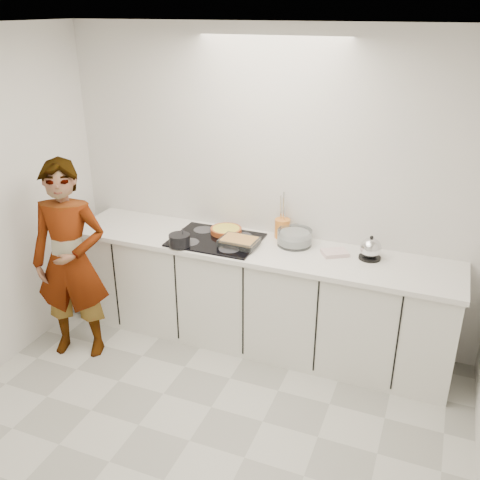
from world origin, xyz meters
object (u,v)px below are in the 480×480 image
at_px(utensil_crock, 282,228).
at_px(mixing_bowl, 295,238).
at_px(saucepan, 179,240).
at_px(hob, 216,240).
at_px(kettle, 370,249).
at_px(baking_dish, 239,241).
at_px(cook, 70,262).
at_px(tart_dish, 226,230).

bearing_deg(utensil_crock, mixing_bowl, -38.93).
distance_m(saucepan, mixing_bowl, 0.93).
height_order(hob, kettle, kettle).
bearing_deg(utensil_crock, baking_dish, -130.01).
bearing_deg(utensil_crock, cook, -147.99).
relative_size(hob, utensil_crock, 4.48).
bearing_deg(tart_dish, kettle, -1.33).
height_order(hob, mixing_bowl, mixing_bowl).
xyz_separation_m(saucepan, kettle, (1.46, 0.35, 0.02)).
bearing_deg(mixing_bowl, utensil_crock, 141.07).
relative_size(mixing_bowl, cook, 0.18).
bearing_deg(baking_dish, tart_dish, 135.39).
bearing_deg(baking_dish, kettle, 9.29).
relative_size(mixing_bowl, kettle, 1.55).
bearing_deg(saucepan, utensil_crock, 35.29).
xyz_separation_m(hob, baking_dish, (0.22, -0.04, 0.04)).
xyz_separation_m(kettle, cook, (-2.23, -0.77, -0.16)).
bearing_deg(hob, tart_dish, 79.96).
bearing_deg(baking_dish, saucepan, -157.26).
bearing_deg(hob, baking_dish, -10.46).
distance_m(hob, saucepan, 0.32).
height_order(hob, cook, cook).
relative_size(hob, tart_dish, 2.19).
height_order(kettle, utensil_crock, kettle).
height_order(utensil_crock, cook, cook).
bearing_deg(mixing_bowl, cook, -153.46).
bearing_deg(kettle, hob, -174.25).
bearing_deg(mixing_bowl, kettle, -3.20).
height_order(tart_dish, saucepan, saucepan).
xyz_separation_m(baking_dish, mixing_bowl, (0.41, 0.20, 0.01)).
bearing_deg(hob, mixing_bowl, 14.19).
relative_size(saucepan, utensil_crock, 1.37).
xyz_separation_m(saucepan, baking_dish, (0.44, 0.19, -0.02)).
bearing_deg(cook, hob, 16.11).
height_order(baking_dish, mixing_bowl, mixing_bowl).
xyz_separation_m(utensil_crock, cook, (-1.47, -0.92, -0.16)).
bearing_deg(kettle, saucepan, -166.45).
bearing_deg(saucepan, tart_dish, 57.20).
bearing_deg(cook, utensil_crock, 14.78).
xyz_separation_m(mixing_bowl, cook, (-1.61, -0.81, -0.14)).
relative_size(baking_dish, cook, 0.19).
distance_m(kettle, utensil_crock, 0.77).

